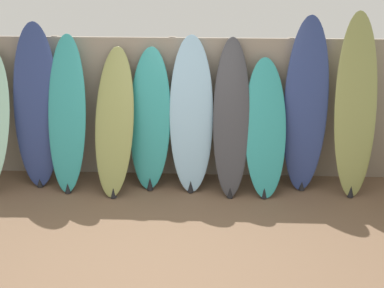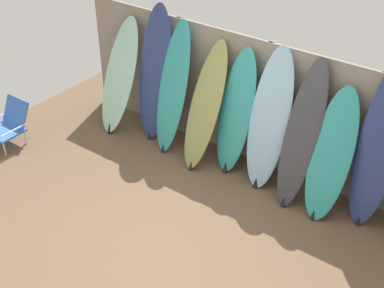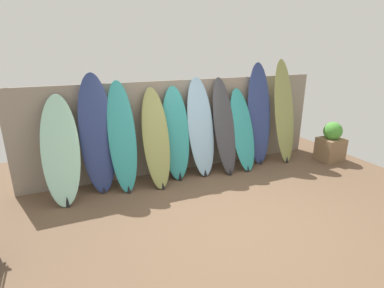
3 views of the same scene
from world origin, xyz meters
TOP-DOWN VIEW (x-y plane):
  - ground at (0.00, 0.00)m, footprint 7.68×7.68m
  - fence_back at (-0.00, 2.01)m, footprint 6.08×0.11m
  - surfboard_navy_1 at (-1.65, 1.69)m, footprint 0.57×0.45m
  - surfboard_teal_2 at (-1.25, 1.61)m, footprint 0.49×0.61m
  - surfboard_olive_3 at (-0.67, 1.57)m, footprint 0.53×0.77m
  - surfboard_teal_4 at (-0.26, 1.68)m, footprint 0.56×0.53m
  - surfboard_skyblue_5 at (0.25, 1.66)m, footprint 0.54×0.54m
  - surfboard_charcoal_6 at (0.73, 1.61)m, footprint 0.44×0.70m
  - surfboard_teal_7 at (1.14, 1.58)m, footprint 0.54×0.66m
  - surfboard_navy_8 at (1.62, 1.73)m, footprint 0.56×0.48m
  - surfboard_olive_9 at (2.18, 1.62)m, footprint 0.51×0.56m

SIDE VIEW (x-z plane):
  - ground at x=0.00m, z-range 0.00..0.00m
  - surfboard_teal_7 at x=1.14m, z-range -0.01..1.60m
  - surfboard_teal_4 at x=-0.26m, z-range -0.01..1.71m
  - surfboard_olive_3 at x=-0.67m, z-range -0.01..1.71m
  - fence_back at x=0.00m, z-range 0.00..1.80m
  - surfboard_charcoal_6 at x=0.73m, z-range -0.01..1.84m
  - surfboard_skyblue_5 at x=0.25m, z-range -0.01..1.85m
  - surfboard_teal_2 at x=-1.25m, z-range -0.01..1.86m
  - surfboard_navy_1 at x=-1.65m, z-range -0.01..2.00m
  - surfboard_navy_8 at x=1.62m, z-range -0.01..2.09m
  - surfboard_olive_9 at x=2.18m, z-range -0.01..2.15m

